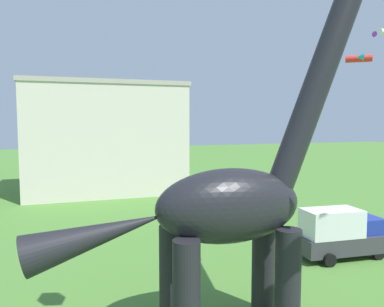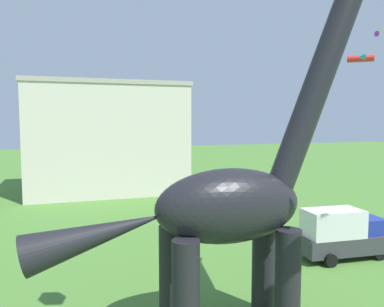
# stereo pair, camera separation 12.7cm
# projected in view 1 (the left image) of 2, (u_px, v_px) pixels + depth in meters

# --- Properties ---
(dinosaur_sculpture) EXTENTS (14.19, 3.01, 14.83)m
(dinosaur_sculpture) POSITION_uv_depth(u_px,v_px,m) (228.00, 206.00, 15.28)
(dinosaur_sculpture) COLOR black
(dinosaur_sculpture) RESTS_ON ground_plane
(parked_box_truck) EXTENTS (5.74, 2.51, 3.20)m
(parked_box_truck) POSITION_uv_depth(u_px,v_px,m) (340.00, 233.00, 24.35)
(parked_box_truck) COLOR #38383D
(parked_box_truck) RESTS_ON ground_plane
(kite_near_high) EXTENTS (1.73, 1.80, 0.51)m
(kite_near_high) POSITION_uv_depth(u_px,v_px,m) (359.00, 58.00, 26.61)
(kite_near_high) COLOR red
(kite_drifting) EXTENTS (0.82, 1.04, 1.20)m
(kite_drifting) POSITION_uv_depth(u_px,v_px,m) (213.00, 173.00, 26.96)
(kite_drifting) COLOR pink
(kite_high_left) EXTENTS (1.69, 1.53, 0.48)m
(kite_high_left) POSITION_uv_depth(u_px,v_px,m) (384.00, 33.00, 31.84)
(kite_high_left) COLOR white
(background_building_block) EXTENTS (18.84, 12.32, 13.32)m
(background_building_block) POSITION_uv_depth(u_px,v_px,m) (104.00, 138.00, 47.70)
(background_building_block) COLOR beige
(background_building_block) RESTS_ON ground_plane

